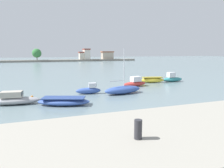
{
  "coord_description": "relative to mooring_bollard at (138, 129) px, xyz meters",
  "views": [
    {
      "loc": [
        -6.47,
        -12.87,
        5.58
      ],
      "look_at": [
        3.59,
        14.95,
        0.9
      ],
      "focal_mm": 32.95,
      "sensor_mm": 36.0,
      "label": 1
    }
  ],
  "objects": [
    {
      "name": "moored_boat_4",
      "position": [
        7.5,
        19.04,
        -2.47
      ],
      "size": [
        5.65,
        2.72,
        6.01
      ],
      "rotation": [
        0.0,
        0.0,
        0.17
      ],
      "color": "#3856A8",
      "rests_on": "ground"
    },
    {
      "name": "ground_plane",
      "position": [
        3.43,
        7.02,
        -3.01
      ],
      "size": [
        400.0,
        400.0,
        0.0
      ],
      "primitive_type": "plane",
      "color": "slate"
    },
    {
      "name": "mooring_buoy_0",
      "position": [
        -3.9,
        20.31,
        -2.85
      ],
      "size": [
        0.31,
        0.31,
        0.31
      ],
      "primitive_type": "sphere",
      "color": "orange",
      "rests_on": "ground"
    },
    {
      "name": "moored_boat_7",
      "position": [
        20.53,
        26.14,
        -2.41
      ],
      "size": [
        4.16,
        1.52,
        1.77
      ],
      "rotation": [
        0.0,
        0.0,
        0.01
      ],
      "color": "teal",
      "rests_on": "ground"
    },
    {
      "name": "moored_boat_6",
      "position": [
        16.37,
        26.39,
        -2.52
      ],
      "size": [
        4.64,
        2.35,
        1.02
      ],
      "rotation": [
        0.0,
        0.0,
        -0.23
      ],
      "color": "yellow",
      "rests_on": "ground"
    },
    {
      "name": "moored_boat_3",
      "position": [
        3.21,
        20.52,
        -2.5
      ],
      "size": [
        3.43,
        1.5,
        1.45
      ],
      "rotation": [
        0.0,
        0.0,
        -0.15
      ],
      "color": "#3856A8",
      "rests_on": "ground"
    },
    {
      "name": "moored_boat_1",
      "position": [
        -5.55,
        17.76,
        -2.48
      ],
      "size": [
        5.25,
        2.32,
        1.41
      ],
      "rotation": [
        0.0,
        0.0,
        -0.13
      ],
      "color": "#9E9EA3",
      "rests_on": "ground"
    },
    {
      "name": "seawall_embankment",
      "position": [
        3.43,
        0.44,
        -1.67
      ],
      "size": [
        84.23,
        5.47,
        2.68
      ],
      "primitive_type": "cube",
      "color": "#9E998C",
      "rests_on": "ground"
    },
    {
      "name": "moored_boat_5",
      "position": [
        11.69,
        23.92,
        -2.44
      ],
      "size": [
        4.58,
        2.22,
        1.57
      ],
      "rotation": [
        0.0,
        0.0,
        0.19
      ],
      "color": "#C63833",
      "rests_on": "ground"
    },
    {
      "name": "mooring_bollard",
      "position": [
        0.0,
        0.0,
        0.0
      ],
      "size": [
        0.27,
        0.27,
        0.66
      ],
      "primitive_type": "cylinder",
      "color": "#2D2D33",
      "rests_on": "seawall_embankment"
    },
    {
      "name": "distant_shoreline",
      "position": [
        5.6,
        114.74,
        -0.76
      ],
      "size": [
        102.35,
        6.57,
        7.33
      ],
      "color": "gray",
      "rests_on": "ground"
    },
    {
      "name": "moored_boat_2",
      "position": [
        -0.67,
        15.65,
        -2.6
      ],
      "size": [
        5.81,
        3.73,
        0.84
      ],
      "rotation": [
        0.0,
        0.0,
        -0.35
      ],
      "color": "#3856A8",
      "rests_on": "ground"
    }
  ]
}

